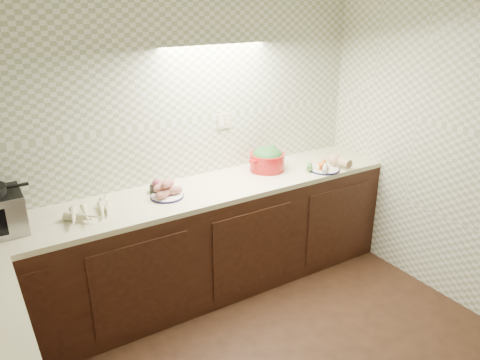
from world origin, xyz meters
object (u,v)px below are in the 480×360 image
parsnip_pile (91,210)px  onion_bowl (159,187)px  dutch_oven (267,159)px  sweet_potato_plate (166,191)px  veg_plate (329,164)px

parsnip_pile → onion_bowl: (0.54, 0.12, 0.01)m
parsnip_pile → dutch_oven: size_ratio=1.17×
onion_bowl → parsnip_pile: bearing=-167.8°
sweet_potato_plate → dutch_oven: bearing=4.7°
sweet_potato_plate → veg_plate: (1.41, -0.17, -0.01)m
dutch_oven → veg_plate: 0.53m
onion_bowl → veg_plate: size_ratio=0.39×
sweet_potato_plate → parsnip_pile: bearing=179.9°
sweet_potato_plate → onion_bowl: bearing=94.4°
onion_bowl → dutch_oven: bearing=-2.3°
parsnip_pile → dutch_oven: (1.50, 0.08, 0.07)m
parsnip_pile → sweet_potato_plate: bearing=-0.1°
dutch_oven → sweet_potato_plate: bearing=175.5°
parsnip_pile → onion_bowl: onion_bowl is taller
veg_plate → sweet_potato_plate: bearing=173.0°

